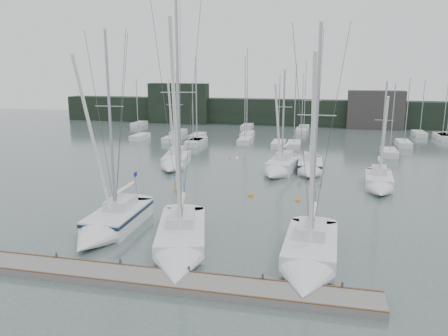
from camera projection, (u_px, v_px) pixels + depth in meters
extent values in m
plane|color=#4C5C5A|center=(178.00, 246.00, 27.88)|extent=(160.00, 160.00, 0.00)
cube|color=slate|center=(147.00, 279.00, 23.09)|extent=(24.00, 2.00, 0.40)
cube|color=black|center=(278.00, 112.00, 86.23)|extent=(90.00, 4.00, 5.00)
cube|color=black|center=(179.00, 103.00, 88.30)|extent=(12.00, 3.00, 8.00)
cube|color=#3A3735|center=(375.00, 110.00, 80.22)|extent=(10.00, 3.00, 7.00)
cube|color=silver|center=(245.00, 141.00, 65.54)|extent=(1.80, 4.50, 0.90)
cylinder|color=#A3A6AB|center=(245.00, 98.00, 63.63)|extent=(0.12, 0.12, 11.87)
cube|color=silver|center=(178.00, 133.00, 73.35)|extent=(1.80, 4.50, 0.90)
cylinder|color=#A3A6AB|center=(177.00, 101.00, 71.67)|extent=(0.12, 0.12, 9.75)
cube|color=silver|center=(198.00, 141.00, 65.34)|extent=(1.80, 4.50, 0.90)
cylinder|color=#A3A6AB|center=(197.00, 98.00, 63.41)|extent=(0.12, 0.12, 12.04)
cube|color=silver|center=(445.00, 138.00, 68.53)|extent=(1.80, 4.50, 0.90)
cube|color=silver|center=(140.00, 137.00, 69.03)|extent=(1.80, 4.50, 0.90)
cylinder|color=#A3A6AB|center=(137.00, 107.00, 67.48)|extent=(0.12, 0.12, 8.65)
cube|color=silver|center=(294.00, 145.00, 62.16)|extent=(1.80, 4.50, 0.90)
cylinder|color=#A3A6AB|center=(295.00, 104.00, 60.36)|extent=(0.12, 0.12, 10.89)
cube|color=silver|center=(403.00, 144.00, 63.00)|extent=(1.80, 4.50, 0.90)
cylinder|color=#A3A6AB|center=(407.00, 110.00, 61.42)|extent=(0.12, 0.12, 8.91)
cube|color=silver|center=(139.00, 124.00, 84.55)|extent=(1.80, 4.50, 0.90)
cylinder|color=#A3A6AB|center=(137.00, 101.00, 83.04)|extent=(0.12, 0.12, 8.32)
cube|color=silver|center=(389.00, 153.00, 56.31)|extent=(1.80, 4.50, 0.90)
cylinder|color=#A3A6AB|center=(393.00, 117.00, 54.78)|extent=(0.12, 0.12, 8.47)
cube|color=silver|center=(247.00, 127.00, 81.00)|extent=(1.80, 4.50, 0.90)
cylinder|color=#A3A6AB|center=(247.00, 87.00, 78.88)|extent=(0.12, 0.12, 13.73)
cube|color=silver|center=(172.00, 139.00, 67.17)|extent=(1.80, 4.50, 0.90)
cylinder|color=#A3A6AB|center=(170.00, 108.00, 65.62)|extent=(0.12, 0.12, 8.66)
cube|color=silver|center=(304.00, 128.00, 79.20)|extent=(1.80, 4.50, 0.90)
cylinder|color=#A3A6AB|center=(305.00, 94.00, 77.34)|extent=(0.12, 0.12, 11.36)
cube|color=silver|center=(448.00, 136.00, 69.87)|extent=(1.80, 4.50, 0.90)
cube|color=silver|center=(441.00, 137.00, 69.54)|extent=(1.80, 4.50, 0.90)
cylinder|color=#A3A6AB|center=(447.00, 95.00, 67.56)|extent=(0.12, 0.12, 12.42)
cube|color=silver|center=(194.00, 143.00, 63.75)|extent=(1.80, 4.50, 0.90)
cylinder|color=#A3A6AB|center=(193.00, 112.00, 62.23)|extent=(0.12, 0.12, 8.35)
cube|color=silver|center=(419.00, 134.00, 72.07)|extent=(1.80, 4.50, 0.90)
cylinder|color=#A3A6AB|center=(423.00, 106.00, 70.55)|extent=(0.12, 0.12, 8.36)
cube|color=silver|center=(278.00, 144.00, 62.47)|extent=(1.80, 4.50, 0.90)
cylinder|color=#A3A6AB|center=(279.00, 109.00, 60.83)|extent=(0.12, 0.12, 9.43)
cube|color=silver|center=(198.00, 137.00, 69.64)|extent=(1.80, 4.50, 0.90)
cylinder|color=#A3A6AB|center=(196.00, 97.00, 67.73)|extent=(0.12, 0.12, 11.82)
cube|color=silver|center=(301.00, 131.00, 75.73)|extent=(1.80, 4.50, 0.90)
cylinder|color=#A3A6AB|center=(302.00, 102.00, 74.10)|extent=(0.12, 0.12, 9.32)
cube|color=silver|center=(247.00, 135.00, 71.16)|extent=(1.80, 4.50, 0.90)
cylinder|color=#A3A6AB|center=(247.00, 105.00, 69.58)|extent=(0.12, 0.12, 8.92)
cube|color=silver|center=(119.00, 220.00, 31.38)|extent=(3.01, 6.25, 1.50)
cone|color=silver|center=(88.00, 243.00, 27.16)|extent=(2.95, 2.71, 2.91)
cube|color=silver|center=(121.00, 203.00, 31.61)|extent=(1.64, 2.51, 0.70)
cylinder|color=#A3A6AB|center=(110.00, 125.00, 29.40)|extent=(0.18, 0.18, 12.33)
cylinder|color=white|center=(125.00, 188.00, 32.12)|extent=(0.33, 3.04, 0.28)
cube|color=#0F2139|center=(118.00, 213.00, 31.27)|extent=(3.03, 6.27, 0.25)
cube|color=navy|center=(135.00, 174.00, 33.96)|extent=(0.03, 0.54, 0.36)
cube|color=silver|center=(182.00, 235.00, 28.63)|extent=(4.78, 7.80, 1.40)
cone|color=silver|center=(177.00, 271.00, 23.57)|extent=(3.69, 3.79, 2.98)
cube|color=silver|center=(182.00, 218.00, 28.85)|extent=(2.34, 3.24, 0.65)
cylinder|color=#A3A6AB|center=(179.00, 116.00, 26.36)|extent=(0.17, 0.17, 14.27)
cylinder|color=white|center=(182.00, 201.00, 29.62)|extent=(1.18, 3.50, 0.26)
cube|color=navy|center=(184.00, 185.00, 31.81)|extent=(0.15, 0.49, 0.34)
cube|color=silver|center=(311.00, 249.00, 26.26)|extent=(3.22, 6.45, 1.51)
cone|color=silver|center=(305.00, 285.00, 21.98)|extent=(3.10, 2.82, 3.01)
cube|color=silver|center=(312.00, 229.00, 26.48)|extent=(1.74, 2.60, 0.70)
cylinder|color=#A3A6AB|center=(316.00, 137.00, 24.28)|extent=(0.18, 0.18, 12.27)
cylinder|color=white|center=(313.00, 211.00, 27.00)|extent=(0.38, 3.11, 0.28)
cube|color=maroon|center=(316.00, 193.00, 28.86)|extent=(0.04, 0.54, 0.36)
cube|color=silver|center=(177.00, 161.00, 51.16)|extent=(3.57, 6.41, 1.56)
cone|color=silver|center=(170.00, 169.00, 46.94)|extent=(2.99, 2.99, 2.60)
cube|color=silver|center=(177.00, 150.00, 51.40)|extent=(1.81, 2.63, 0.73)
cylinder|color=#A3A6AB|center=(175.00, 113.00, 49.48)|extent=(0.19, 0.19, 9.63)
cylinder|color=white|center=(178.00, 141.00, 51.87)|extent=(0.78, 2.97, 0.29)
cube|color=silver|center=(283.00, 167.00, 47.83)|extent=(3.51, 5.92, 1.65)
cone|color=silver|center=(273.00, 175.00, 44.24)|extent=(2.99, 2.78, 2.63)
cube|color=silver|center=(284.00, 155.00, 48.05)|extent=(1.79, 2.43, 0.77)
cylinder|color=#A3A6AB|center=(283.00, 116.00, 46.21)|extent=(0.20, 0.20, 9.58)
cylinder|color=white|center=(286.00, 145.00, 48.34)|extent=(0.75, 2.73, 0.31)
cube|color=silver|center=(310.00, 167.00, 48.09)|extent=(2.70, 5.22, 1.47)
cone|color=silver|center=(310.00, 175.00, 44.57)|extent=(2.61, 2.28, 2.55)
cube|color=silver|center=(310.00, 156.00, 48.31)|extent=(1.46, 2.10, 0.69)
cylinder|color=#A3A6AB|center=(313.00, 111.00, 46.34)|extent=(0.18, 0.18, 10.92)
cylinder|color=white|center=(311.00, 148.00, 48.63)|extent=(0.35, 2.52, 0.27)
cube|color=#0F2139|center=(310.00, 162.00, 47.98)|extent=(2.72, 5.24, 0.25)
cube|color=silver|center=(379.00, 182.00, 41.74)|extent=(2.77, 5.27, 1.45)
cone|color=silver|center=(380.00, 192.00, 38.34)|extent=(2.56, 2.35, 2.42)
cube|color=silver|center=(379.00, 170.00, 41.96)|extent=(1.47, 2.13, 0.68)
cylinder|color=#A3A6AB|center=(383.00, 130.00, 40.26)|extent=(0.17, 0.17, 8.74)
cylinder|color=white|center=(380.00, 160.00, 42.26)|extent=(0.45, 2.51, 0.27)
sphere|color=orange|center=(177.00, 191.00, 40.33)|extent=(0.61, 0.61, 0.61)
sphere|color=orange|center=(251.00, 196.00, 38.73)|extent=(0.53, 0.53, 0.53)
sphere|color=orange|center=(128.00, 185.00, 42.42)|extent=(0.54, 0.54, 0.54)
ellipsoid|color=white|center=(237.00, 158.00, 26.56)|extent=(0.29, 0.43, 0.18)
cube|color=gray|center=(233.00, 158.00, 26.55)|extent=(0.42, 0.22, 0.10)
cube|color=gray|center=(241.00, 158.00, 26.56)|extent=(0.42, 0.22, 0.10)
sphere|color=orange|center=(298.00, 201.00, 37.33)|extent=(0.46, 0.46, 0.46)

